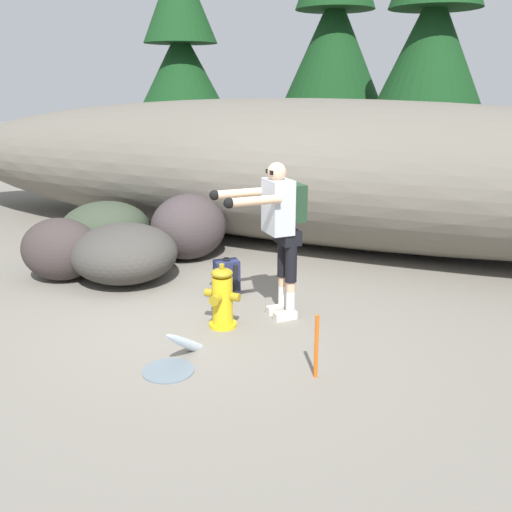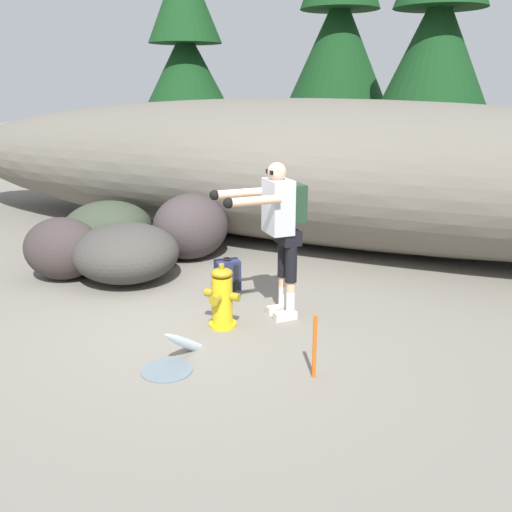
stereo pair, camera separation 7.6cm
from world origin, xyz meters
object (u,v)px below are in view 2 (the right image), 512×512
object	(u,v)px
utility_worker	(280,221)
fire_hydrant	(222,298)
boulder_outlier	(63,248)
boulder_large	(108,228)
survey_stake	(315,347)
spare_backpack	(227,277)
boulder_small	(191,226)
boulder_mid	(126,253)

from	to	relation	value
utility_worker	fire_hydrant	bearing A→B (deg)	0.28
boulder_outlier	boulder_large	bearing A→B (deg)	98.90
boulder_outlier	survey_stake	size ratio (longest dim) A/B	1.72
spare_backpack	boulder_outlier	distance (m)	2.32
fire_hydrant	spare_backpack	distance (m)	1.00
boulder_small	spare_backpack	bearing A→B (deg)	-43.24
boulder_mid	boulder_small	size ratio (longest dim) A/B	1.21
survey_stake	boulder_large	bearing A→B (deg)	150.74
fire_hydrant	utility_worker	distance (m)	1.04
boulder_large	survey_stake	distance (m)	4.74
boulder_large	boulder_outlier	size ratio (longest dim) A/B	1.32
boulder_large	boulder_mid	world-z (taller)	boulder_large
boulder_small	boulder_outlier	distance (m)	1.87
utility_worker	spare_backpack	distance (m)	1.31
boulder_large	fire_hydrant	bearing A→B (deg)	-30.31
boulder_mid	boulder_small	bearing A→B (deg)	77.51
boulder_small	survey_stake	size ratio (longest dim) A/B	1.98
utility_worker	boulder_outlier	distance (m)	3.21
boulder_outlier	boulder_mid	bearing A→B (deg)	20.28
fire_hydrant	boulder_mid	bearing A→B (deg)	156.80
fire_hydrant	spare_backpack	bearing A→B (deg)	114.19
boulder_large	boulder_outlier	xyz separation A→B (m)	(0.18, -1.17, 0.01)
fire_hydrant	boulder_large	distance (m)	3.32
spare_backpack	boulder_large	world-z (taller)	boulder_large
fire_hydrant	boulder_outlier	size ratio (longest dim) A/B	0.69
fire_hydrant	boulder_small	bearing A→B (deg)	128.29
boulder_mid	survey_stake	distance (m)	3.46
fire_hydrant	spare_backpack	xyz separation A→B (m)	(-0.41, 0.91, -0.11)
boulder_mid	fire_hydrant	bearing A→B (deg)	-23.20
boulder_mid	survey_stake	xyz separation A→B (m)	(3.14, -1.44, -0.08)
boulder_mid	survey_stake	bearing A→B (deg)	-24.68
fire_hydrant	spare_backpack	world-z (taller)	fire_hydrant
utility_worker	survey_stake	xyz separation A→B (m)	(0.81, -1.13, -0.81)
spare_backpack	fire_hydrant	bearing A→B (deg)	161.35
utility_worker	boulder_mid	xyz separation A→B (m)	(-2.33, 0.31, -0.73)
utility_worker	boulder_outlier	world-z (taller)	utility_worker
boulder_small	boulder_mid	bearing A→B (deg)	-102.49
fire_hydrant	boulder_mid	size ratio (longest dim) A/B	0.50
spare_backpack	survey_stake	bearing A→B (deg)	-175.51
survey_stake	boulder_outlier	bearing A→B (deg)	163.81
spare_backpack	boulder_outlier	world-z (taller)	boulder_outlier
spare_backpack	utility_worker	bearing A→B (deg)	-158.47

